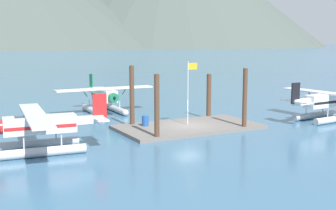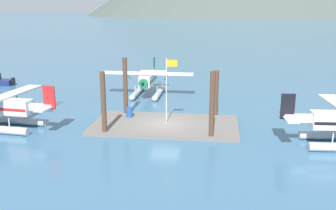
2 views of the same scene
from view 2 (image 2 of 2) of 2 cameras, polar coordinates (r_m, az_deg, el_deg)
name	(u,v)px [view 2 (image 2 of 2)]	position (r m, az deg, el deg)	size (l,w,h in m)	color
ground_plane	(165,127)	(32.08, -0.44, -3.29)	(1200.00, 1200.00, 0.00)	#38607F
dock_platform	(165,125)	(32.03, -0.44, -3.03)	(12.21, 6.56, 0.30)	#66605B
piling_near_left	(104,104)	(29.71, -9.71, 0.15)	(0.40, 0.40, 5.09)	#4C3323
piling_near_right	(212,106)	(28.45, 6.66, -0.19)	(0.39, 0.39, 5.28)	#4C3323
piling_far_left	(125,87)	(34.81, -6.46, 2.69)	(0.41, 0.41, 5.45)	#4C3323
piling_far_right	(216,95)	(34.30, 7.25, 1.58)	(0.44, 0.44, 4.39)	#4C3323
flagpole	(168,83)	(31.34, -0.01, 3.42)	(0.95, 0.10, 5.53)	silver
fuel_drum	(129,112)	(33.88, -5.85, -1.08)	(0.62, 0.62, 0.88)	#1E4C99
seaplane_cream_bow_left	(148,82)	(43.08, -3.06, 3.51)	(10.40, 7.98, 3.84)	#B7BABF
seaplane_silver_port_aft	(5,110)	(33.95, -23.47, -0.74)	(7.96, 10.49, 3.84)	#B7BABF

